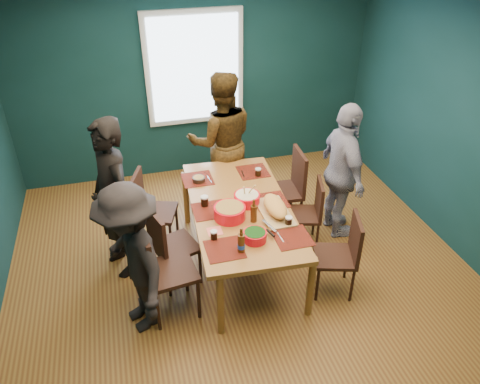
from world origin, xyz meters
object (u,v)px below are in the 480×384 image
at_px(person_right, 343,172).
at_px(cutting_board, 275,208).
at_px(chair_left_far, 148,206).
at_px(person_far_left, 113,200).
at_px(dining_table, 240,211).
at_px(chair_right_far, 290,184).
at_px(chair_left_near, 160,266).
at_px(person_back, 222,141).
at_px(bowl_herbs, 255,236).
at_px(bowl_salad, 230,212).
at_px(chair_right_near, 344,250).
at_px(bowl_dumpling, 247,198).
at_px(chair_right_mid, 310,209).
at_px(person_near_left, 132,260).
at_px(chair_left_mid, 167,242).

height_order(person_right, cutting_board, person_right).
bearing_deg(chair_left_far, person_far_left, -119.49).
bearing_deg(dining_table, chair_right_far, 39.59).
distance_m(chair_left_near, person_far_left, 0.93).
xyz_separation_m(person_back, bowl_herbs, (-0.12, -1.88, -0.08)).
distance_m(person_far_left, bowl_salad, 1.21).
bearing_deg(bowl_salad, cutting_board, -6.12).
bearing_deg(chair_right_near, dining_table, 159.04).
height_order(dining_table, person_right, person_right).
bearing_deg(dining_table, person_right, 15.01).
height_order(bowl_dumpling, bowl_herbs, bowl_dumpling).
relative_size(chair_right_mid, person_near_left, 0.54).
bearing_deg(person_far_left, dining_table, 56.55).
relative_size(chair_right_far, bowl_salad, 3.11).
distance_m(person_right, bowl_herbs, 1.57).
xyz_separation_m(chair_right_mid, chair_right_near, (0.02, -0.81, 0.03)).
xyz_separation_m(chair_left_far, chair_right_far, (1.70, -0.03, 0.03)).
height_order(chair_left_far, chair_left_mid, chair_left_far).
height_order(person_back, bowl_salad, person_back).
bearing_deg(person_near_left, chair_right_mid, 91.78).
height_order(person_near_left, bowl_dumpling, person_near_left).
bearing_deg(person_back, person_near_left, 61.01).
bearing_deg(bowl_herbs, bowl_dumpling, 80.77).
xyz_separation_m(bowl_dumpling, cutting_board, (0.22, -0.26, 0.01)).
relative_size(dining_table, cutting_board, 2.98).
xyz_separation_m(person_back, cutting_board, (0.20, -1.51, -0.06)).
height_order(chair_right_mid, person_back, person_back).
distance_m(chair_left_mid, bowl_salad, 0.72).
bearing_deg(chair_left_near, cutting_board, 6.41).
height_order(chair_right_far, person_far_left, person_far_left).
xyz_separation_m(person_back, person_right, (1.19, -1.02, -0.07)).
xyz_separation_m(chair_left_far, person_far_left, (-0.35, -0.31, 0.34)).
bearing_deg(person_right, person_back, 51.76).
height_order(chair_right_mid, bowl_herbs, bowl_herbs).
distance_m(chair_right_mid, person_near_left, 2.18).
bearing_deg(cutting_board, chair_left_near, -166.23).
bearing_deg(person_near_left, chair_left_mid, 125.10).
height_order(chair_left_mid, bowl_herbs, chair_left_mid).
height_order(dining_table, chair_right_mid, chair_right_mid).
bearing_deg(cutting_board, chair_left_mid, 174.56).
xyz_separation_m(dining_table, chair_right_near, (0.89, -0.69, -0.17)).
bearing_deg(chair_left_mid, bowl_herbs, -48.82).
distance_m(dining_table, chair_left_mid, 0.84).
xyz_separation_m(chair_left_mid, person_back, (0.91, 1.40, 0.36)).
distance_m(chair_left_far, person_near_left, 1.22).
xyz_separation_m(chair_left_mid, person_right, (2.11, 0.39, 0.29)).
xyz_separation_m(person_far_left, bowl_salad, (1.12, -0.46, -0.05)).
xyz_separation_m(chair_left_near, person_back, (1.03, 1.81, 0.30)).
relative_size(chair_right_mid, cutting_board, 1.21).
bearing_deg(person_back, bowl_herbs, 91.39).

